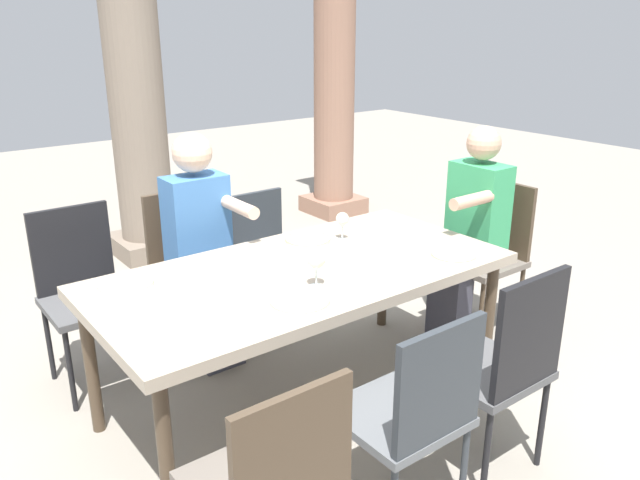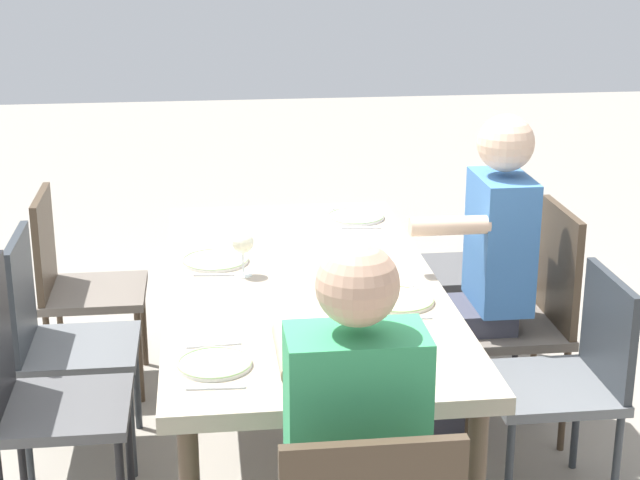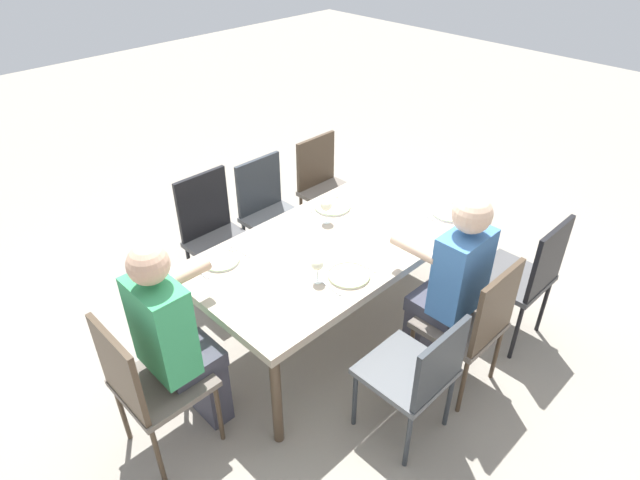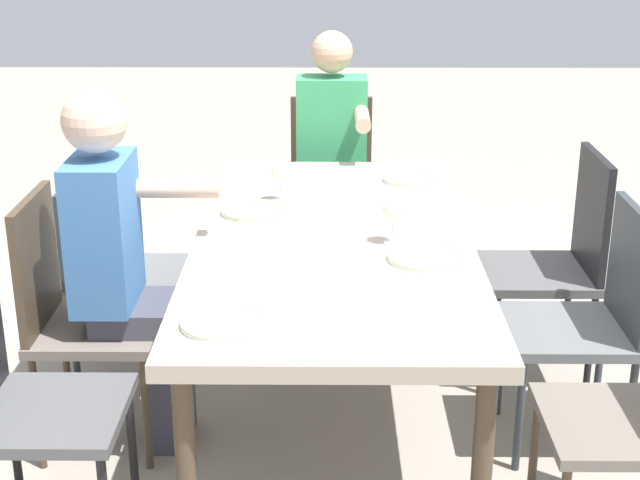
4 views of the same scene
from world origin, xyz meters
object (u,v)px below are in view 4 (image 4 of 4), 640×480
object	(u,v)px
chair_mid_north	(73,307)
chair_mid_south	(592,313)
chair_west_north	(19,390)
chair_head_east	(331,179)
plate_2	(253,211)
dining_table	(333,251)
chair_east_north	(108,264)
plate_3	(409,179)
chair_east_south	(560,254)
wine_glass_2	(280,173)
diner_man_white	(124,261)
plate_0	(223,322)
plate_1	(425,258)
diner_woman_green	(332,160)
wine_glass_1	(393,209)

from	to	relation	value
chair_mid_north	chair_mid_south	size ratio (longest dim) A/B	1.04
chair_west_north	chair_head_east	bearing A→B (deg)	-22.59
chair_mid_north	plate_2	size ratio (longest dim) A/B	3.79
dining_table	chair_east_north	size ratio (longest dim) A/B	2.38
chair_east_north	plate_3	distance (m)	1.32
chair_west_north	chair_east_south	bearing A→B (deg)	-58.31
chair_east_north	plate_2	bearing A→B (deg)	-99.41
wine_glass_2	plate_3	bearing A→B (deg)	-62.27
diner_man_white	chair_head_east	bearing A→B (deg)	-24.66
chair_east_south	plate_0	size ratio (longest dim) A/B	3.86
diner_man_white	plate_1	world-z (taller)	diner_man_white
chair_mid_north	diner_woman_green	xyz separation A→B (m)	(1.39, -0.93, 0.17)
chair_east_north	diner_man_white	distance (m)	0.59
plate_3	dining_table	bearing A→B (deg)	154.59
diner_woman_green	plate_0	size ratio (longest dim) A/B	5.28
dining_table	wine_glass_1	xyz separation A→B (m)	(-0.08, -0.21, 0.19)
dining_table	plate_2	bearing A→B (deg)	50.26
chair_east_south	wine_glass_2	distance (m)	1.18
plate_0	plate_1	world-z (taller)	same
plate_3	plate_2	bearing A→B (deg)	124.68
diner_man_white	plate_0	world-z (taller)	diner_man_white
chair_west_north	plate_2	xyz separation A→B (m)	(1.04, -0.61, 0.21)
diner_woman_green	plate_3	world-z (taller)	diner_woman_green
chair_mid_north	plate_0	world-z (taller)	chair_mid_north
chair_mid_north	wine_glass_2	size ratio (longest dim) A/B	6.05
plate_0	plate_3	world-z (taller)	same
chair_mid_south	chair_head_east	bearing A→B (deg)	29.98
plate_3	plate_0	bearing A→B (deg)	155.98
diner_man_white	wine_glass_2	size ratio (longest dim) A/B	8.46
dining_table	plate_0	xyz separation A→B (m)	(-0.76, 0.32, 0.07)
wine_glass_1	plate_2	world-z (taller)	wine_glass_1
plate_2	diner_woman_green	bearing A→B (deg)	-17.81
dining_table	plate_2	size ratio (longest dim) A/B	8.12
chair_east_south	chair_west_north	bearing A→B (deg)	121.69
chair_west_north	chair_mid_north	bearing A→B (deg)	0.09
wine_glass_1	wine_glass_2	world-z (taller)	wine_glass_1
chair_west_north	chair_head_east	size ratio (longest dim) A/B	1.01
wine_glass_1	chair_west_north	bearing A→B (deg)	121.89
plate_0	plate_3	xyz separation A→B (m)	(1.46, -0.65, 0.00)
chair_east_north	diner_woman_green	bearing A→B (deg)	-46.42
dining_table	chair_mid_south	world-z (taller)	chair_mid_south
chair_west_north	plate_2	bearing A→B (deg)	-30.51
chair_mid_south	wine_glass_1	xyz separation A→B (m)	(0.08, 0.71, 0.36)
dining_table	plate_3	world-z (taller)	plate_3
chair_mid_north	chair_east_north	xyz separation A→B (m)	(0.52, -0.01, -0.04)
plate_0	chair_head_east	bearing A→B (deg)	-8.23
wine_glass_1	chair_head_east	bearing A→B (deg)	7.96
chair_east_south	dining_table	bearing A→B (deg)	111.17
chair_east_south	chair_mid_north	bearing A→B (deg)	105.64
dining_table	chair_east_south	xyz separation A→B (m)	(0.36, -0.92, -0.15)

